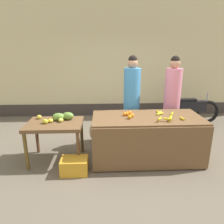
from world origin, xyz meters
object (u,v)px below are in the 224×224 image
(vendor_woman_pink_shirt, at_px, (172,100))
(parked_motorcycle, at_px, (190,110))
(produce_crate, at_px, (75,166))
(vendor_woman_blue_shirt, at_px, (132,101))
(produce_sack, at_px, (97,131))

(vendor_woman_pink_shirt, bearing_deg, parked_motorcycle, 49.99)
(produce_crate, bearing_deg, vendor_woman_blue_shirt, 46.62)
(vendor_woman_pink_shirt, xyz_separation_m, produce_sack, (-1.60, 0.03, -0.69))
(vendor_woman_pink_shirt, relative_size, produce_sack, 3.80)
(vendor_woman_blue_shirt, bearing_deg, produce_crate, -133.38)
(vendor_woman_pink_shirt, xyz_separation_m, parked_motorcycle, (0.92, 1.10, -0.54))
(produce_sack, bearing_deg, vendor_woman_blue_shirt, -3.65)
(parked_motorcycle, bearing_deg, vendor_woman_pink_shirt, -130.01)
(vendor_woman_pink_shirt, height_order, parked_motorcycle, vendor_woman_pink_shirt)
(produce_crate, bearing_deg, produce_sack, 73.33)
(vendor_woman_pink_shirt, distance_m, produce_sack, 1.74)
(parked_motorcycle, bearing_deg, vendor_woman_blue_shirt, -148.05)
(produce_crate, bearing_deg, parked_motorcycle, 38.26)
(vendor_woman_blue_shirt, relative_size, produce_sack, 3.82)
(vendor_woman_pink_shirt, bearing_deg, produce_crate, -149.11)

